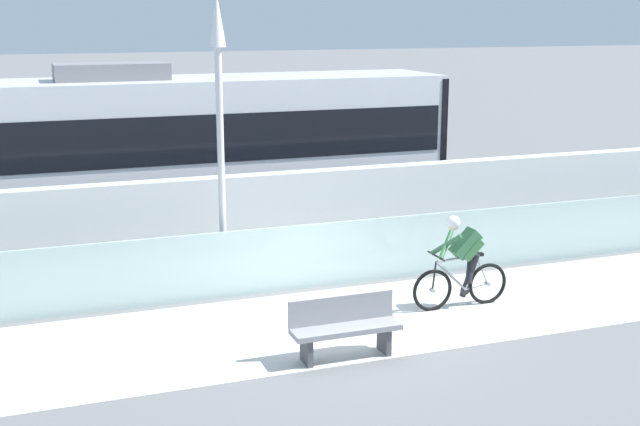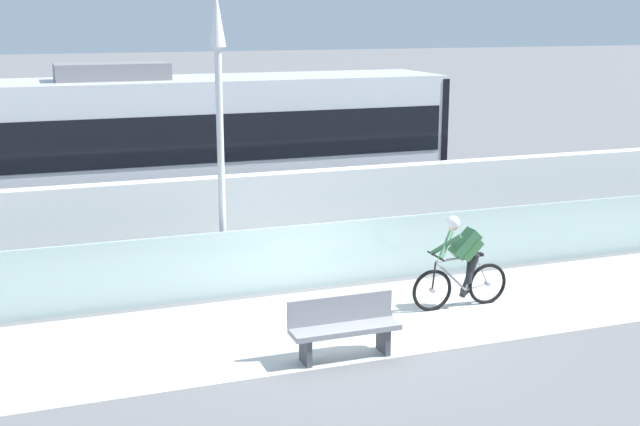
{
  "view_description": "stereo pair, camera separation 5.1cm",
  "coord_description": "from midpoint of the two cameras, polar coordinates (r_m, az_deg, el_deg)",
  "views": [
    {
      "loc": [
        -4.56,
        -11.77,
        4.83
      ],
      "look_at": [
        0.58,
        2.35,
        1.25
      ],
      "focal_mm": 46.93,
      "sensor_mm": 36.0,
      "label": 1
    },
    {
      "loc": [
        -4.51,
        -11.79,
        4.83
      ],
      "look_at": [
        0.58,
        2.35,
        1.25
      ],
      "focal_mm": 46.93,
      "sensor_mm": 36.0,
      "label": 2
    }
  ],
  "objects": [
    {
      "name": "cyclist_on_bike",
      "position": [
        14.18,
        9.53,
        -3.37
      ],
      "size": [
        1.77,
        0.58,
        1.61
      ],
      "color": "black",
      "rests_on": "ground"
    },
    {
      "name": "ground_plane",
      "position": [
        13.52,
        0.99,
        -7.54
      ],
      "size": [
        200.0,
        200.0,
        0.0
      ],
      "primitive_type": "plane",
      "color": "slate"
    },
    {
      "name": "bike_path_deck",
      "position": [
        13.51,
        0.99,
        -7.52
      ],
      "size": [
        32.0,
        3.2,
        0.01
      ],
      "primitive_type": "cube",
      "color": "beige",
      "rests_on": "ground"
    },
    {
      "name": "tram_rail_far",
      "position": [
        20.45,
        -6.61,
        -0.34
      ],
      "size": [
        32.0,
        0.08,
        0.01
      ],
      "primitive_type": "cube",
      "color": "#595654",
      "rests_on": "ground"
    },
    {
      "name": "lamp_post_antenna",
      "position": [
        14.38,
        -6.97,
        7.16
      ],
      "size": [
        0.28,
        0.28,
        5.2
      ],
      "color": "gray",
      "rests_on": "ground"
    },
    {
      "name": "tram",
      "position": [
        19.27,
        -7.99,
        4.5
      ],
      "size": [
        11.06,
        2.54,
        3.81
      ],
      "color": "silver",
      "rests_on": "ground"
    },
    {
      "name": "concrete_barrier_wall",
      "position": [
        16.56,
        -3.52,
        -0.36
      ],
      "size": [
        32.0,
        0.36,
        1.8
      ],
      "primitive_type": "cube",
      "color": "white",
      "rests_on": "ground"
    },
    {
      "name": "tram_rail_near",
      "position": [
        19.1,
        -5.61,
        -1.3
      ],
      "size": [
        32.0,
        0.08,
        0.01
      ],
      "primitive_type": "cube",
      "color": "#595654",
      "rests_on": "ground"
    },
    {
      "name": "bench",
      "position": [
        12.1,
        1.55,
        -7.68
      ],
      "size": [
        1.6,
        0.45,
        0.89
      ],
      "color": "gray",
      "rests_on": "ground"
    },
    {
      "name": "glass_parapet",
      "position": [
        14.98,
        -1.53,
        -3.04
      ],
      "size": [
        32.0,
        0.05,
        1.18
      ],
      "primitive_type": "cube",
      "color": "#ADC6C1",
      "rests_on": "ground"
    }
  ]
}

